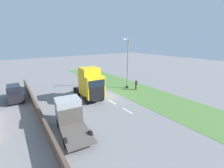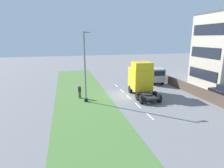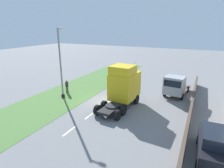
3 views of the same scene
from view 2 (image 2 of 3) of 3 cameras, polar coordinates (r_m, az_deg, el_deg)
name	(u,v)px [view 2 (image 2 of 3)]	position (r m, az deg, el deg)	size (l,w,h in m)	color
ground_plane	(127,96)	(25.64, 4.65, -3.54)	(120.00, 120.00, 0.00)	slate
grass_verge	(83,99)	(24.45, -8.83, -4.52)	(7.00, 44.00, 0.01)	#4C7538
lane_markings	(129,97)	(25.01, 5.17, -4.00)	(0.16, 14.60, 0.00)	white
boundary_wall	(185,87)	(29.53, 21.47, -0.79)	(0.25, 24.00, 1.33)	#4C3D33
lorry_cab	(141,78)	(25.78, 8.79, 1.67)	(2.94, 6.55, 4.68)	black
flatbed_truck	(156,76)	(32.42, 13.18, 2.48)	(2.88, 5.76, 2.74)	#999EA3
lamp_post	(85,71)	(22.47, -8.09, 3.82)	(1.34, 0.44, 8.37)	black
pedestrian	(80,92)	(24.62, -9.84, -2.33)	(0.39, 0.39, 1.76)	brown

